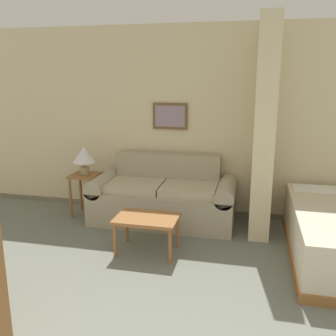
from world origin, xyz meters
name	(u,v)px	position (x,y,z in m)	size (l,w,h in m)	color
wall_back	(192,122)	(0.00, 4.19, 1.29)	(7.69, 0.16, 2.60)	beige
wall_partition_pillar	(264,129)	(0.96, 3.70, 1.30)	(0.24, 0.85, 2.60)	beige
couch	(164,198)	(-0.30, 3.70, 0.33)	(1.92, 0.84, 0.87)	tan
coffee_table	(147,222)	(-0.26, 2.76, 0.36)	(0.69, 0.47, 0.41)	#996033
side_table	(85,183)	(-1.42, 3.69, 0.47)	(0.38, 0.38, 0.59)	#996033
table_lamp	(84,156)	(-1.42, 3.69, 0.86)	(0.31, 0.31, 0.38)	tan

